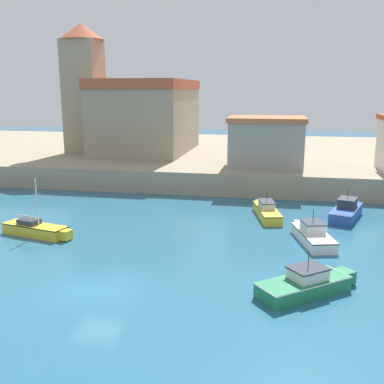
{
  "coord_description": "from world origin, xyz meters",
  "views": [
    {
      "loc": [
        9.22,
        -20.87,
        10.36
      ],
      "look_at": [
        2.27,
        15.32,
        2.0
      ],
      "focal_mm": 42.0,
      "sensor_mm": 36.0,
      "label": 1
    }
  ],
  "objects_px": {
    "motorboat_blue_1": "(347,211)",
    "church": "(137,111)",
    "motorboat_yellow_5": "(267,211)",
    "harbor_shed_near_wharf": "(267,141)",
    "motorboat_white_3": "(312,234)",
    "sailboat_yellow_4": "(36,229)",
    "motorboat_green_2": "(306,284)"
  },
  "relations": [
    {
      "from": "motorboat_blue_1",
      "to": "church",
      "type": "height_order",
      "value": "church"
    },
    {
      "from": "church",
      "to": "motorboat_yellow_5",
      "type": "bearing_deg",
      "value": -49.62
    },
    {
      "from": "motorboat_yellow_5",
      "to": "church",
      "type": "height_order",
      "value": "church"
    },
    {
      "from": "motorboat_white_3",
      "to": "church",
      "type": "bearing_deg",
      "value": 128.26
    },
    {
      "from": "sailboat_yellow_4",
      "to": "harbor_shed_near_wharf",
      "type": "relative_size",
      "value": 0.72
    },
    {
      "from": "motorboat_blue_1",
      "to": "motorboat_yellow_5",
      "type": "relative_size",
      "value": 0.93
    },
    {
      "from": "motorboat_yellow_5",
      "to": "harbor_shed_near_wharf",
      "type": "distance_m",
      "value": 13.0
    },
    {
      "from": "motorboat_yellow_5",
      "to": "church",
      "type": "relative_size",
      "value": 0.37
    },
    {
      "from": "church",
      "to": "harbor_shed_near_wharf",
      "type": "relative_size",
      "value": 2.08
    },
    {
      "from": "motorboat_white_3",
      "to": "motorboat_green_2",
      "type": "bearing_deg",
      "value": -95.9
    },
    {
      "from": "motorboat_green_2",
      "to": "sailboat_yellow_4",
      "type": "distance_m",
      "value": 19.85
    },
    {
      "from": "motorboat_white_3",
      "to": "harbor_shed_near_wharf",
      "type": "relative_size",
      "value": 0.73
    },
    {
      "from": "motorboat_yellow_5",
      "to": "church",
      "type": "bearing_deg",
      "value": 130.38
    },
    {
      "from": "sailboat_yellow_4",
      "to": "motorboat_yellow_5",
      "type": "height_order",
      "value": "sailboat_yellow_4"
    },
    {
      "from": "motorboat_blue_1",
      "to": "harbor_shed_near_wharf",
      "type": "xyz_separation_m",
      "value": [
        -7.02,
        11.48,
        4.35
      ]
    },
    {
      "from": "motorboat_blue_1",
      "to": "harbor_shed_near_wharf",
      "type": "relative_size",
      "value": 0.71
    },
    {
      "from": "motorboat_yellow_5",
      "to": "motorboat_green_2",
      "type": "bearing_deg",
      "value": -80.29
    },
    {
      "from": "motorboat_white_3",
      "to": "church",
      "type": "relative_size",
      "value": 0.35
    },
    {
      "from": "motorboat_yellow_5",
      "to": "harbor_shed_near_wharf",
      "type": "relative_size",
      "value": 0.76
    },
    {
      "from": "motorboat_white_3",
      "to": "church",
      "type": "height_order",
      "value": "church"
    },
    {
      "from": "motorboat_blue_1",
      "to": "motorboat_green_2",
      "type": "xyz_separation_m",
      "value": [
        -4.04,
        -15.06,
        -0.1
      ]
    },
    {
      "from": "sailboat_yellow_4",
      "to": "church",
      "type": "height_order",
      "value": "church"
    },
    {
      "from": "motorboat_white_3",
      "to": "motorboat_yellow_5",
      "type": "height_order",
      "value": "motorboat_white_3"
    },
    {
      "from": "motorboat_yellow_5",
      "to": "harbor_shed_near_wharf",
      "type": "xyz_separation_m",
      "value": [
        -0.52,
        12.19,
        4.48
      ]
    },
    {
      "from": "harbor_shed_near_wharf",
      "to": "motorboat_white_3",
      "type": "bearing_deg",
      "value": -77.94
    },
    {
      "from": "harbor_shed_near_wharf",
      "to": "motorboat_blue_1",
      "type": "bearing_deg",
      "value": -58.57
    },
    {
      "from": "church",
      "to": "harbor_shed_near_wharf",
      "type": "bearing_deg",
      "value": -26.81
    },
    {
      "from": "motorboat_white_3",
      "to": "sailboat_yellow_4",
      "type": "relative_size",
      "value": 1.02
    },
    {
      "from": "motorboat_yellow_5",
      "to": "harbor_shed_near_wharf",
      "type": "height_order",
      "value": "harbor_shed_near_wharf"
    },
    {
      "from": "harbor_shed_near_wharf",
      "to": "sailboat_yellow_4",
      "type": "bearing_deg",
      "value": -127.94
    },
    {
      "from": "motorboat_green_2",
      "to": "harbor_shed_near_wharf",
      "type": "height_order",
      "value": "harbor_shed_near_wharf"
    },
    {
      "from": "church",
      "to": "motorboat_green_2",
      "type": "bearing_deg",
      "value": -60.15
    }
  ]
}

